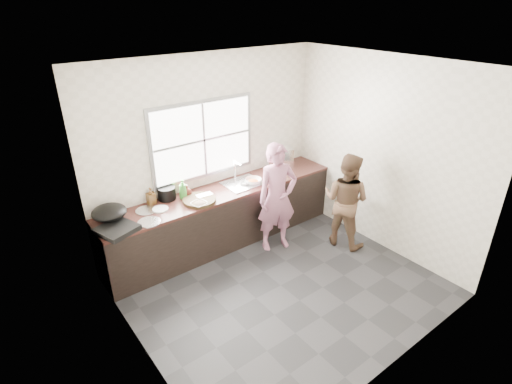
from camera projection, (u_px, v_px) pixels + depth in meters
floor at (281, 286)px, 5.11m from camera, size 3.60×3.20×0.01m
ceiling at (288, 67)px, 3.91m from camera, size 3.60×3.20×0.01m
wall_back at (209, 151)px, 5.65m from camera, size 3.60×0.01×2.70m
wall_left at (130, 245)px, 3.52m from camera, size 0.01×3.20×2.70m
wall_right at (383, 156)px, 5.49m from camera, size 0.01×3.20×2.70m
wall_front at (409, 257)px, 3.37m from camera, size 3.60×0.01×2.70m
cabinet at (224, 218)px, 5.84m from camera, size 3.60×0.62×0.82m
countertop at (223, 191)px, 5.65m from camera, size 3.60×0.64×0.04m
sink at (243, 183)px, 5.83m from camera, size 0.55×0.45×0.02m
faucet at (235, 170)px, 5.91m from camera, size 0.02×0.02×0.30m
window_frame at (203, 140)px, 5.50m from camera, size 1.60×0.05×1.10m
window_glazing at (204, 140)px, 5.48m from camera, size 1.50×0.01×1.00m
woman at (277, 201)px, 5.60m from camera, size 0.62×0.49×1.48m
person_side at (346, 200)px, 5.70m from camera, size 0.70×0.81×1.41m
cutting_board at (199, 200)px, 5.32m from camera, size 0.47×0.47×0.04m
cleaver at (204, 195)px, 5.42m from camera, size 0.22×0.13×0.01m
bowl_mince at (199, 204)px, 5.21m from camera, size 0.23×0.23×0.05m
bowl_crabs at (253, 182)px, 5.83m from camera, size 0.26×0.26×0.06m
bowl_held at (245, 183)px, 5.80m from camera, size 0.24×0.24×0.06m
black_pot at (167, 193)px, 5.36m from camera, size 0.28×0.28×0.17m
plate_food at (160, 209)px, 5.12m from camera, size 0.24×0.24×0.02m
bottle_green at (183, 189)px, 5.35m from camera, size 0.11×0.11×0.28m
bottle_brown_tall at (151, 197)px, 5.23m from camera, size 0.10×0.10×0.21m
bottle_brown_short at (187, 191)px, 5.44m from camera, size 0.15×0.15×0.16m
glass_jar at (169, 195)px, 5.39m from camera, size 0.08×0.08×0.10m
burner at (117, 229)px, 4.64m from camera, size 0.51×0.51×0.06m
wok at (109, 212)px, 4.78m from camera, size 0.42×0.42×0.16m
dish_rack at (279, 157)px, 6.38m from camera, size 0.49×0.43×0.31m
pot_lid_left at (149, 222)px, 4.83m from camera, size 0.29×0.29×0.01m
pot_lid_right at (146, 210)px, 5.09m from camera, size 0.30×0.30×0.01m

